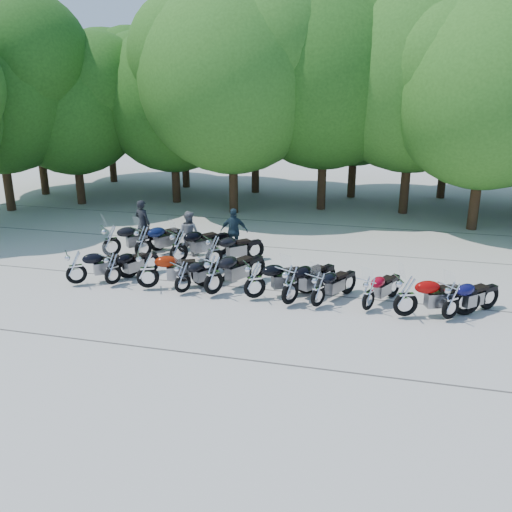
% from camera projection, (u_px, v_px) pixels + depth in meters
% --- Properties ---
extents(ground, '(90.00, 90.00, 0.00)m').
position_uv_depth(ground, '(244.00, 307.00, 15.84)').
color(ground, '#A9A299').
rests_on(ground, ground).
extents(tree_0, '(7.50, 7.50, 9.21)m').
position_uv_depth(tree_0, '(34.00, 96.00, 29.65)').
color(tree_0, '#3A2614').
rests_on(tree_0, ground).
extents(tree_1, '(6.97, 6.97, 8.55)m').
position_uv_depth(tree_1, '(72.00, 106.00, 27.39)').
color(tree_1, '#3A2614').
rests_on(tree_1, ground).
extents(tree_2, '(7.31, 7.31, 8.97)m').
position_uv_depth(tree_2, '(172.00, 100.00, 27.69)').
color(tree_2, '#3A2614').
rests_on(tree_2, ground).
extents(tree_3, '(8.70, 8.70, 10.67)m').
position_uv_depth(tree_3, '(232.00, 80.00, 25.05)').
color(tree_3, '#3A2614').
rests_on(tree_3, ground).
extents(tree_4, '(9.13, 9.13, 11.20)m').
position_uv_depth(tree_4, '(326.00, 73.00, 25.71)').
color(tree_4, '#3A2614').
rests_on(tree_4, ground).
extents(tree_5, '(9.04, 9.04, 11.10)m').
position_uv_depth(tree_5, '(415.00, 74.00, 24.90)').
color(tree_5, '#3A2614').
rests_on(tree_5, ground).
extents(tree_6, '(8.00, 8.00, 9.82)m').
position_uv_depth(tree_6, '(489.00, 93.00, 22.26)').
color(tree_6, '#3A2614').
rests_on(tree_6, ground).
extents(tree_9, '(7.59, 7.59, 9.32)m').
position_uv_depth(tree_9, '(107.00, 93.00, 33.44)').
color(tree_9, '#3A2614').
rests_on(tree_9, ground).
extents(tree_10, '(7.78, 7.78, 9.55)m').
position_uv_depth(tree_10, '(183.00, 91.00, 31.63)').
color(tree_10, '#3A2614').
rests_on(tree_10, ground).
extents(tree_11, '(7.56, 7.56, 9.28)m').
position_uv_depth(tree_11, '(255.00, 95.00, 30.13)').
color(tree_11, '#3A2614').
rests_on(tree_11, ground).
extents(tree_12, '(7.88, 7.88, 9.67)m').
position_uv_depth(tree_12, '(357.00, 91.00, 28.82)').
color(tree_12, '#3A2614').
rests_on(tree_12, ground).
extents(tree_13, '(8.31, 8.31, 10.20)m').
position_uv_depth(tree_13, '(452.00, 85.00, 28.53)').
color(tree_13, '#3A2614').
rests_on(tree_13, ground).
extents(motorcycle_0, '(2.22, 1.99, 1.30)m').
position_uv_depth(motorcycle_0, '(76.00, 267.00, 17.29)').
color(motorcycle_0, black).
rests_on(motorcycle_0, ground).
extents(motorcycle_1, '(1.52, 2.25, 1.23)m').
position_uv_depth(motorcycle_1, '(112.00, 268.00, 17.28)').
color(motorcycle_1, black).
rests_on(motorcycle_1, ground).
extents(motorcycle_2, '(2.56, 1.71, 1.40)m').
position_uv_depth(motorcycle_2, '(147.00, 269.00, 16.93)').
color(motorcycle_2, maroon).
rests_on(motorcycle_2, ground).
extents(motorcycle_3, '(1.67, 2.10, 1.18)m').
position_uv_depth(motorcycle_3, '(182.00, 276.00, 16.61)').
color(motorcycle_3, black).
rests_on(motorcycle_3, ground).
extents(motorcycle_4, '(1.95, 2.60, 1.45)m').
position_uv_depth(motorcycle_4, '(213.00, 274.00, 16.41)').
color(motorcycle_4, black).
rests_on(motorcycle_4, ground).
extents(motorcycle_5, '(2.41, 1.90, 1.35)m').
position_uv_depth(motorcycle_5, '(255.00, 279.00, 16.14)').
color(motorcycle_5, black).
rests_on(motorcycle_5, ground).
extents(motorcycle_6, '(1.87, 2.52, 1.39)m').
position_uv_depth(motorcycle_6, '(290.00, 284.00, 15.70)').
color(motorcycle_6, black).
rests_on(motorcycle_6, ground).
extents(motorcycle_7, '(1.63, 2.21, 1.22)m').
position_uv_depth(motorcycle_7, '(318.00, 289.00, 15.59)').
color(motorcycle_7, black).
rests_on(motorcycle_7, ground).
extents(motorcycle_8, '(1.51, 2.13, 1.17)m').
position_uv_depth(motorcycle_8, '(369.00, 293.00, 15.36)').
color(motorcycle_8, '#9E0519').
rests_on(motorcycle_8, ground).
extents(motorcycle_9, '(2.57, 1.58, 1.39)m').
position_uv_depth(motorcycle_9, '(406.00, 295.00, 14.89)').
color(motorcycle_9, '#960705').
rests_on(motorcycle_9, ground).
extents(motorcycle_10, '(2.07, 2.03, 1.26)m').
position_uv_depth(motorcycle_10, '(451.00, 300.00, 14.76)').
color(motorcycle_10, '#0E0E3F').
rests_on(motorcycle_10, ground).
extents(motorcycle_11, '(2.31, 2.29, 1.41)m').
position_uv_depth(motorcycle_11, '(111.00, 240.00, 19.98)').
color(motorcycle_11, black).
rests_on(motorcycle_11, ground).
extents(motorcycle_12, '(1.98, 2.54, 1.42)m').
position_uv_depth(motorcycle_12, '(143.00, 241.00, 19.80)').
color(motorcycle_12, '#0D173D').
rests_on(motorcycle_12, ground).
extents(motorcycle_13, '(2.18, 2.50, 1.44)m').
position_uv_depth(motorcycle_13, '(179.00, 245.00, 19.23)').
color(motorcycle_13, black).
rests_on(motorcycle_13, ground).
extents(motorcycle_14, '(2.13, 2.13, 1.31)m').
position_uv_depth(motorcycle_14, '(214.00, 250.00, 18.94)').
color(motorcycle_14, black).
rests_on(motorcycle_14, ground).
extents(rider_0, '(0.79, 0.64, 1.89)m').
position_uv_depth(rider_0, '(143.00, 223.00, 21.31)').
color(rider_0, black).
rests_on(rider_0, ground).
extents(rider_1, '(0.98, 0.86, 1.69)m').
position_uv_depth(rider_1, '(189.00, 233.00, 20.35)').
color(rider_1, gray).
rests_on(rider_1, ground).
extents(rider_2, '(1.10, 0.63, 1.77)m').
position_uv_depth(rider_2, '(234.00, 231.00, 20.42)').
color(rider_2, '#1D323E').
rests_on(rider_2, ground).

